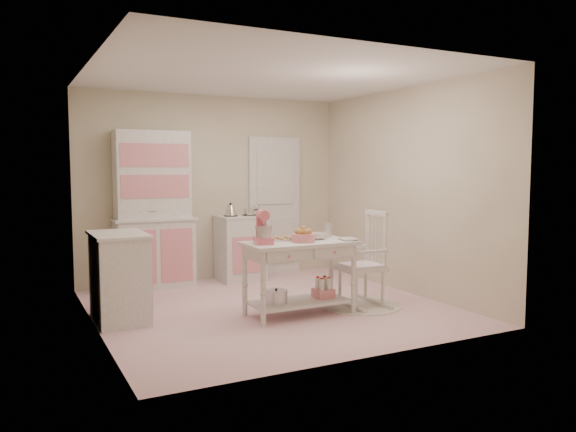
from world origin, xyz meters
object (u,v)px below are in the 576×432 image
object	(u,v)px
bread_basket	(303,238)
stove	(240,248)
stand_mixer	(263,228)
hutch	(154,210)
rocking_chair	(361,259)
work_table	(299,278)
base_cabinet	(119,277)

from	to	relation	value
bread_basket	stove	bearing A→B (deg)	86.82
stand_mixer	bread_basket	distance (m)	0.46
hutch	rocking_chair	bearing A→B (deg)	-47.76
rocking_chair	work_table	size ratio (longest dim) A/B	0.92
base_cabinet	hutch	bearing A→B (deg)	63.55
hutch	rocking_chair	size ratio (longest dim) A/B	1.89
rocking_chair	hutch	bearing A→B (deg)	132.42
hutch	base_cabinet	size ratio (longest dim) A/B	2.26
base_cabinet	rocking_chair	world-z (taller)	rocking_chair
hutch	bread_basket	xyz separation A→B (m)	(1.08, -2.13, -0.19)
stove	rocking_chair	distance (m)	2.13
stand_mixer	rocking_chair	bearing A→B (deg)	12.83
rocking_chair	stand_mixer	size ratio (longest dim) A/B	3.24
stove	stand_mixer	xyz separation A→B (m)	(-0.56, -2.01, 0.51)
hutch	stand_mixer	bearing A→B (deg)	-72.64
stove	base_cabinet	xyz separation A→B (m)	(-1.91, -1.39, 0.00)
work_table	stand_mixer	world-z (taller)	stand_mixer
stand_mixer	bread_basket	bearing A→B (deg)	4.11
rocking_chair	bread_basket	xyz separation A→B (m)	(-0.79, -0.06, 0.30)
base_cabinet	stand_mixer	size ratio (longest dim) A/B	2.71
work_table	bread_basket	xyz separation A→B (m)	(0.02, -0.05, 0.45)
base_cabinet	bread_basket	distance (m)	1.97
stove	stand_mixer	distance (m)	2.15
base_cabinet	stove	bearing A→B (deg)	35.91
base_cabinet	bread_basket	world-z (taller)	base_cabinet
work_table	stand_mixer	distance (m)	0.71
hutch	stand_mixer	distance (m)	2.16
work_table	stand_mixer	size ratio (longest dim) A/B	3.53
base_cabinet	work_table	size ratio (longest dim) A/B	0.77
work_table	stove	bearing A→B (deg)	86.18
rocking_chair	stove	bearing A→B (deg)	108.74
stand_mixer	stove	bearing A→B (deg)	87.70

